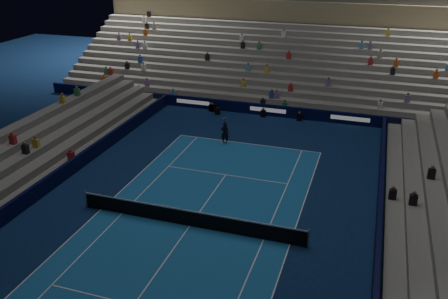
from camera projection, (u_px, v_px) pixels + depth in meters
ground at (190, 226)px, 25.83m from camera, size 90.00×90.00×0.00m
court_surface at (190, 226)px, 25.83m from camera, size 10.97×23.77×0.01m
sponsor_barrier_far at (268, 110)px, 41.70m from camera, size 44.00×0.25×1.00m
sponsor_barrier_east at (377, 252)px, 22.88m from camera, size 0.25×37.00×1.00m
sponsor_barrier_west at (38, 191)px, 28.37m from camera, size 0.25×37.00×1.00m
grandstand_main at (290, 54)px, 48.70m from camera, size 44.00×15.20×11.20m
tennis_net at (189, 218)px, 25.62m from camera, size 12.90×0.10×1.10m
tennis_player at (225, 133)px, 35.87m from camera, size 0.66×0.48×1.69m
broadcast_camera at (218, 111)px, 42.14m from camera, size 0.56×0.95×0.59m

